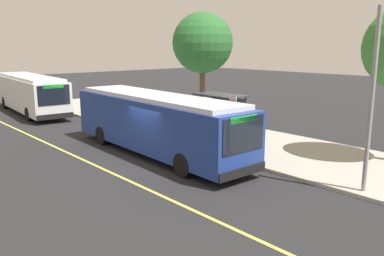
% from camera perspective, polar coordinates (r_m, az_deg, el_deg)
% --- Properties ---
extents(ground_plane, '(120.00, 120.00, 0.00)m').
position_cam_1_polar(ground_plane, '(18.41, -6.02, -4.84)').
color(ground_plane, '#232326').
extents(sidewalk_curb, '(44.00, 6.40, 0.15)m').
position_cam_1_polar(sidewalk_curb, '(22.29, 6.61, -1.72)').
color(sidewalk_curb, '#A8A399').
rests_on(sidewalk_curb, ground_plane).
extents(lane_stripe_center, '(36.00, 0.14, 0.01)m').
position_cam_1_polar(lane_stripe_center, '(17.29, -11.99, -6.13)').
color(lane_stripe_center, '#E0D64C').
rests_on(lane_stripe_center, ground_plane).
extents(transit_bus_main, '(11.72, 2.96, 2.95)m').
position_cam_1_polar(transit_bus_main, '(19.30, -5.21, 0.89)').
color(transit_bus_main, navy).
rests_on(transit_bus_main, ground_plane).
extents(transit_bus_second, '(12.05, 3.48, 2.95)m').
position_cam_1_polar(transit_bus_second, '(33.99, -22.36, 4.76)').
color(transit_bus_second, white).
rests_on(transit_bus_second, ground_plane).
extents(bus_shelter, '(2.90, 1.60, 2.48)m').
position_cam_1_polar(bus_shelter, '(22.20, 4.00, 3.13)').
color(bus_shelter, '#333338').
rests_on(bus_shelter, sidewalk_curb).
extents(waiting_bench, '(1.60, 0.48, 0.95)m').
position_cam_1_polar(waiting_bench, '(22.10, 4.85, -0.32)').
color(waiting_bench, brown).
rests_on(waiting_bench, sidewalk_curb).
extents(route_sign_post, '(0.44, 0.08, 2.80)m').
position_cam_1_polar(route_sign_post, '(18.83, 5.89, 1.66)').
color(route_sign_post, '#333338').
rests_on(route_sign_post, sidewalk_curb).
extents(pedestrian_commuter, '(0.24, 0.40, 1.69)m').
position_cam_1_polar(pedestrian_commuter, '(20.27, 2.59, 0.01)').
color(pedestrian_commuter, '#282D47').
rests_on(pedestrian_commuter, sidewalk_curb).
extents(street_tree_near_shelter, '(3.90, 3.90, 7.24)m').
position_cam_1_polar(street_tree_near_shelter, '(25.92, 1.53, 12.14)').
color(street_tree_near_shelter, brown).
rests_on(street_tree_near_shelter, sidewalk_curb).
extents(utility_pole, '(0.16, 0.16, 6.40)m').
position_cam_1_polar(utility_pole, '(14.87, 24.48, 3.41)').
color(utility_pole, gray).
rests_on(utility_pole, sidewalk_curb).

